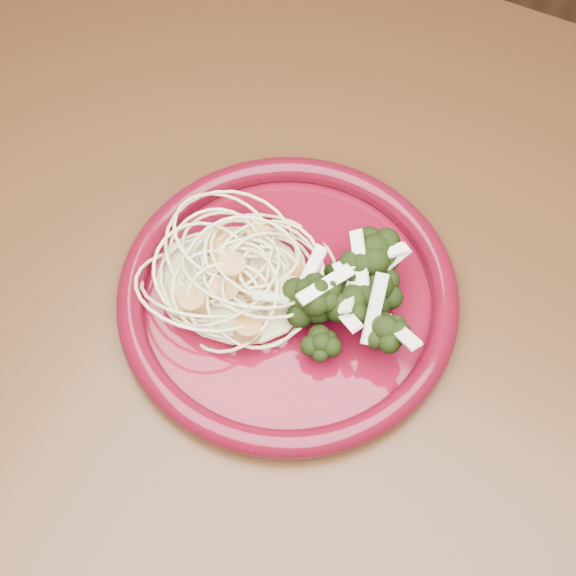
% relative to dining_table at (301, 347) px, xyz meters
% --- Properties ---
extents(dining_table, '(1.20, 0.80, 0.75)m').
position_rel_dining_table_xyz_m(dining_table, '(0.00, 0.00, 0.00)').
color(dining_table, '#472814').
rests_on(dining_table, ground).
extents(dinner_plate, '(0.32, 0.32, 0.02)m').
position_rel_dining_table_xyz_m(dinner_plate, '(-0.01, -0.01, 0.11)').
color(dinner_plate, '#540817').
rests_on(dinner_plate, dining_table).
extents(spaghetti_pile, '(0.14, 0.13, 0.03)m').
position_rel_dining_table_xyz_m(spaghetti_pile, '(-0.05, -0.02, 0.12)').
color(spaghetti_pile, beige).
rests_on(spaghetti_pile, dinner_plate).
extents(scallop_cluster, '(0.13, 0.13, 0.04)m').
position_rel_dining_table_xyz_m(scallop_cluster, '(-0.05, -0.02, 0.15)').
color(scallop_cluster, tan).
rests_on(scallop_cluster, spaghetti_pile).
extents(broccoli_pile, '(0.11, 0.15, 0.05)m').
position_rel_dining_table_xyz_m(broccoli_pile, '(0.04, 0.00, 0.13)').
color(broccoli_pile, black).
rests_on(broccoli_pile, dinner_plate).
extents(onion_garnish, '(0.07, 0.09, 0.05)m').
position_rel_dining_table_xyz_m(onion_garnish, '(0.04, 0.00, 0.16)').
color(onion_garnish, '#EDEDCA').
rests_on(onion_garnish, broccoli_pile).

